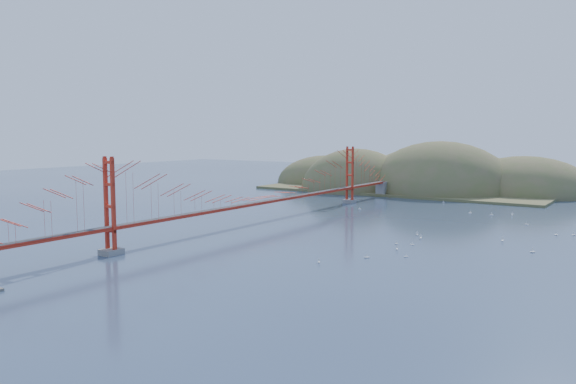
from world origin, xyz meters
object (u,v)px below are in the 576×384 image
Objects in this scene: bridge at (263,179)px; sailboat_1 at (397,249)px; sailboat_2 at (412,244)px; sailboat_0 at (421,237)px.

bridge is 138.89× the size of sailboat_1.
sailboat_1 is (-0.43, -3.87, 0.01)m from sailboat_2.
sailboat_1 is 8.80m from sailboat_0.
bridge is 128.20× the size of sailboat_0.
bridge is at bearing 170.65° from sailboat_2.
sailboat_1 is 0.92× the size of sailboat_0.
bridge is 27.53m from sailboat_0.
bridge is 29.05m from sailboat_1.
sailboat_0 is at bearing 98.50° from sailboat_2.
sailboat_0 reaches higher than sailboat_1.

